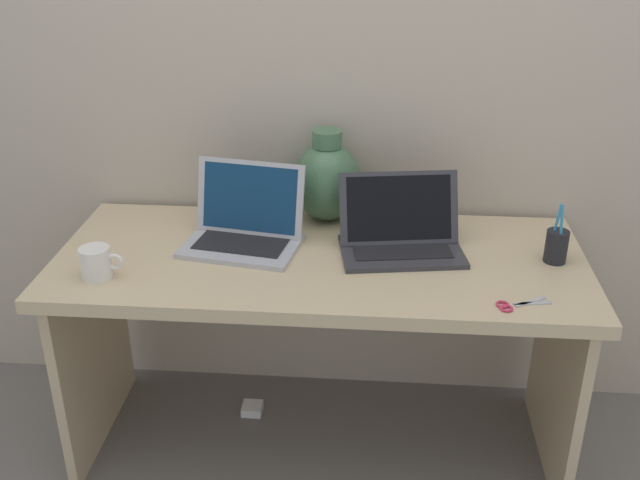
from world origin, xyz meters
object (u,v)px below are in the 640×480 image
(laptop_right, at_px, (400,231))
(power_brick, at_px, (252,408))
(green_vase, at_px, (327,180))
(pen_cup, at_px, (556,246))
(scissors, at_px, (514,305))
(coffee_mug, at_px, (97,263))
(laptop_left, at_px, (245,223))

(laptop_right, distance_m, power_brick, 0.89)
(laptop_right, distance_m, green_vase, 0.32)
(laptop_right, bearing_deg, pen_cup, -5.77)
(green_vase, distance_m, power_brick, 0.87)
(green_vase, height_order, scissors, green_vase)
(coffee_mug, xyz_separation_m, scissors, (1.13, -0.07, -0.04))
(laptop_left, height_order, scissors, laptop_left)
(pen_cup, xyz_separation_m, power_brick, (-0.93, 0.12, -0.74))
(pen_cup, bearing_deg, scissors, -120.21)
(pen_cup, bearing_deg, green_vase, 159.55)
(coffee_mug, relative_size, pen_cup, 0.65)
(laptop_right, bearing_deg, laptop_left, 178.96)
(laptop_left, bearing_deg, power_brick, 107.65)
(coffee_mug, bearing_deg, scissors, -3.33)
(coffee_mug, distance_m, power_brick, 0.87)
(laptop_left, bearing_deg, coffee_mug, -145.71)
(laptop_right, height_order, scissors, laptop_right)
(scissors, height_order, power_brick, scissors)
(pen_cup, xyz_separation_m, scissors, (-0.15, -0.27, -0.05))
(laptop_left, xyz_separation_m, scissors, (0.76, -0.32, -0.06))
(green_vase, xyz_separation_m, coffee_mug, (-0.60, -0.45, -0.09))
(laptop_left, distance_m, scissors, 0.82)
(laptop_left, relative_size, power_brick, 5.31)
(laptop_left, xyz_separation_m, green_vase, (0.23, 0.20, 0.07))
(green_vase, distance_m, scissors, 0.75)
(scissors, bearing_deg, laptop_right, 133.16)
(laptop_left, distance_m, power_brick, 0.75)
(green_vase, distance_m, pen_cup, 0.73)
(scissors, bearing_deg, laptop_left, 157.13)
(green_vase, bearing_deg, scissors, -44.67)
(pen_cup, distance_m, scissors, 0.31)
(green_vase, bearing_deg, power_brick, -151.42)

